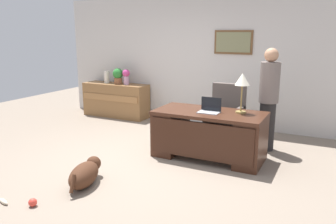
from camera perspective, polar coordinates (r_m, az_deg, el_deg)
name	(u,v)px	position (r m, az deg, el deg)	size (l,w,h in m)	color
ground_plane	(146,162)	(5.31, -3.73, -8.32)	(12.00, 12.00, 0.00)	gray
back_wall	(207,61)	(7.32, 6.56, 8.46)	(7.00, 0.16, 2.70)	silver
desk	(208,133)	(5.36, 6.78, -3.57)	(1.69, 0.82, 0.75)	#422316
credenza	(116,100)	(8.13, -8.71, 2.01)	(1.59, 0.50, 0.78)	olive
armchair	(226,117)	(6.13, 9.62, -0.84)	(0.60, 0.59, 1.06)	#564C47
person_standing	(269,99)	(5.85, 16.49, 2.18)	(0.32, 0.32, 1.70)	#262323
dog_lying	(85,174)	(4.61, -13.71, -10.00)	(0.45, 0.78, 0.30)	#472819
laptop	(210,109)	(5.24, 7.02, 0.55)	(0.32, 0.22, 0.22)	#B2B5BA
desk_lamp	(242,82)	(5.21, 12.33, 4.96)	(0.22, 0.22, 0.60)	#9E8447
vase_with_flowers	(126,76)	(7.87, -7.03, 6.02)	(0.17, 0.17, 0.35)	#CB9CC0
vase_empty	(107,77)	(8.19, -10.24, 5.77)	(0.12, 0.12, 0.28)	silver
potted_plant	(118,75)	(8.00, -8.38, 6.09)	(0.24, 0.24, 0.36)	brown
dog_toy_ball	(33,202)	(4.31, -21.72, -13.89)	(0.10, 0.10, 0.10)	#E53F33
dog_toy_bone	(3,201)	(4.52, -25.86, -13.33)	(0.19, 0.05, 0.05)	beige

